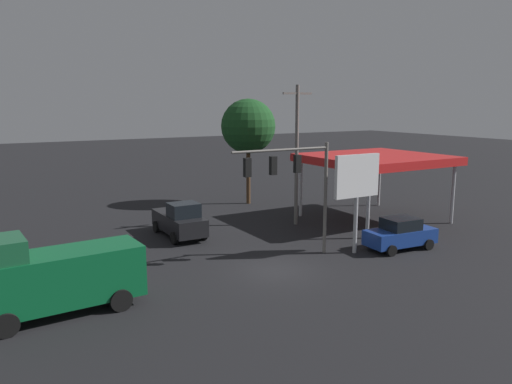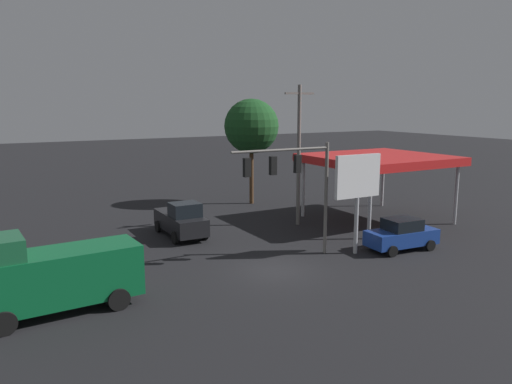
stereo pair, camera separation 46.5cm
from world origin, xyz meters
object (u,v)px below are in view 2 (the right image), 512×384
(traffic_signal_assembly, at_px, (293,175))
(utility_pole, at_px, (299,152))
(pickup_parked, at_px, (181,220))
(delivery_truck, at_px, (52,275))
(sedan_waiting, at_px, (402,234))
(street_tree, at_px, (251,127))
(price_sign, at_px, (358,180))

(traffic_signal_assembly, height_order, utility_pole, utility_pole)
(traffic_signal_assembly, relative_size, pickup_parked, 1.26)
(delivery_truck, bearing_deg, traffic_signal_assembly, -177.14)
(traffic_signal_assembly, relative_size, sedan_waiting, 1.45)
(delivery_truck, height_order, sedan_waiting, delivery_truck)
(utility_pole, bearing_deg, delivery_truck, 24.35)
(street_tree, bearing_deg, price_sign, 83.67)
(utility_pole, distance_m, pickup_parked, 9.62)
(utility_pole, distance_m, price_sign, 7.69)
(street_tree, bearing_deg, traffic_signal_assembly, 69.51)
(traffic_signal_assembly, distance_m, sedan_waiting, 7.97)
(delivery_truck, bearing_deg, utility_pole, -159.00)
(price_sign, height_order, street_tree, street_tree)
(price_sign, bearing_deg, delivery_truck, 1.52)
(utility_pole, relative_size, sedan_waiting, 2.21)
(traffic_signal_assembly, bearing_deg, delivery_truck, 6.20)
(price_sign, relative_size, delivery_truck, 0.84)
(traffic_signal_assembly, height_order, pickup_parked, traffic_signal_assembly)
(price_sign, height_order, sedan_waiting, price_sign)
(utility_pole, bearing_deg, street_tree, -95.18)
(traffic_signal_assembly, height_order, price_sign, traffic_signal_assembly)
(delivery_truck, xyz_separation_m, street_tree, (-18.47, -16.44, 5.05))
(utility_pole, xyz_separation_m, price_sign, (1.01, 7.57, -0.94))
(price_sign, height_order, delivery_truck, price_sign)
(utility_pole, distance_m, street_tree, 8.59)
(pickup_parked, bearing_deg, price_sign, 41.73)
(traffic_signal_assembly, xyz_separation_m, sedan_waiting, (-6.75, 1.74, -3.87))
(utility_pole, distance_m, sedan_waiting, 9.61)
(pickup_parked, bearing_deg, sedan_waiting, 48.44)
(pickup_parked, bearing_deg, traffic_signal_assembly, 26.38)
(price_sign, bearing_deg, sedan_waiting, 164.70)
(utility_pole, bearing_deg, pickup_parked, -6.62)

